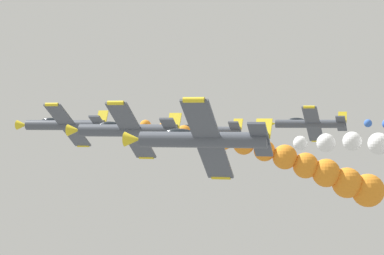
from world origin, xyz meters
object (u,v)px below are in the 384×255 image
at_px(airplane_left_outer, 200,139).
at_px(airplane_right_outer, 309,124).
at_px(airplane_lead, 64,125).
at_px(airplane_right_inner, 202,131).
at_px(airplane_left_inner, 126,130).

xyz_separation_m(airplane_left_outer, airplane_right_outer, (51.12, -0.76, 0.71)).
relative_size(airplane_lead, airplane_right_inner, 1.00).
bearing_deg(airplane_lead, airplane_left_inner, -137.59).
relative_size(airplane_left_inner, airplane_right_inner, 1.00).
xyz_separation_m(airplane_lead, airplane_right_outer, (25.13, -23.02, -0.00)).
height_order(airplane_left_outer, airplane_right_outer, airplane_right_outer).
bearing_deg(airplane_lead, airplane_right_outer, -42.50).
bearing_deg(airplane_right_inner, airplane_left_inner, -179.58).
bearing_deg(airplane_lead, airplane_right_inner, -42.28).
relative_size(airplane_left_inner, airplane_left_outer, 1.00).
distance_m(airplane_left_outer, airplane_right_outer, 51.13).
relative_size(airplane_lead, airplane_left_outer, 1.00).
xyz_separation_m(airplane_lead, airplane_left_inner, (-13.20, -12.06, -0.32)).
bearing_deg(airplane_right_inner, airplane_lead, 137.72).
distance_m(airplane_left_inner, airplane_left_outer, 16.37).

